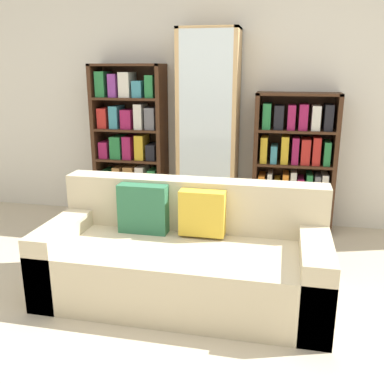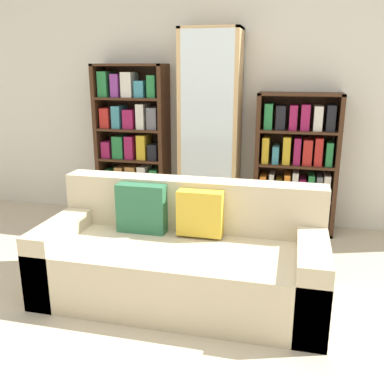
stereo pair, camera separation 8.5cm
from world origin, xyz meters
name	(u,v)px [view 1 (the left image)]	position (x,y,z in m)	size (l,w,h in m)	color
ground_plane	(161,345)	(0.00, 0.00, 0.00)	(16.00, 16.00, 0.00)	beige
wall_back	(222,91)	(0.00, 2.32, 1.35)	(6.45, 0.06, 2.70)	silver
couch	(185,258)	(0.00, 0.61, 0.28)	(1.95, 0.86, 0.79)	beige
bookshelf_left	(130,145)	(-0.93, 2.11, 0.79)	(0.74, 0.32, 1.61)	#3D2314
display_cabinet	(208,131)	(-0.10, 2.10, 0.97)	(0.58, 0.36, 1.94)	tan
bookshelf_right	(294,165)	(0.75, 2.11, 0.66)	(0.78, 0.32, 1.35)	#3D2314
wine_bottle	(272,238)	(0.59, 1.42, 0.16)	(0.08, 0.08, 0.38)	black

